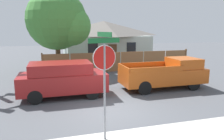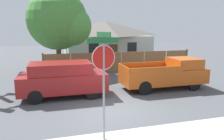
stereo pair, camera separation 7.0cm
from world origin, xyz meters
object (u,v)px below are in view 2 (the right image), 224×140
at_px(house, 105,40).
at_px(oak_tree, 60,21).
at_px(orange_pickup, 166,74).
at_px(red_suv, 63,78).
at_px(stop_sign, 104,67).

xyz_separation_m(house, oak_tree, (-5.29, -6.74, 1.84)).
bearing_deg(orange_pickup, house, 91.89).
xyz_separation_m(house, red_suv, (-5.58, -13.66, -1.31)).
bearing_deg(red_suv, orange_pickup, -0.15).
relative_size(house, orange_pickup, 1.93).
bearing_deg(red_suv, stop_sign, -78.67).
xyz_separation_m(house, orange_pickup, (0.49, -13.66, -1.41)).
bearing_deg(oak_tree, stop_sign, -86.49).
relative_size(house, red_suv, 2.18).
bearing_deg(house, red_suv, -112.23).
distance_m(oak_tree, red_suv, 7.61).
bearing_deg(oak_tree, house, 51.90).
bearing_deg(stop_sign, house, 63.97).
distance_m(red_suv, orange_pickup, 6.07).
bearing_deg(oak_tree, red_suv, -92.44).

